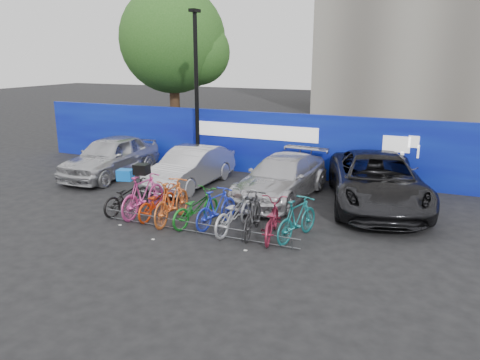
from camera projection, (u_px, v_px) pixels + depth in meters
The scene contains 21 objects.
ground at pixel (207, 226), 12.68m from camera, with size 100.00×100.00×0.00m, color black.
hoarding at pixel (280, 144), 17.67m from camera, with size 22.00×0.18×2.40m.
tree at pixel (177, 42), 22.88m from camera, with size 5.40×5.20×7.80m.
lamppost at pixel (196, 88), 17.84m from camera, with size 0.25×0.50×6.11m.
bike_rack at pixel (196, 228), 12.10m from camera, with size 5.60×0.03×0.30m.
car_0 at pixel (111, 156), 17.67m from camera, with size 1.82×4.52×1.54m, color #B7B9BD.
car_1 at pixel (191, 167), 16.35m from camera, with size 1.44×4.14×1.36m, color #B4B4B9.
car_2 at pixel (282, 178), 14.98m from camera, with size 1.90×4.67×1.35m, color #BAB9BE.
car_3 at pixel (377, 181), 14.19m from camera, with size 2.63×5.70×1.58m, color black.
bike_0 at pixel (127, 196), 13.68m from camera, with size 0.65×1.85×0.97m, color black.
bike_1 at pixel (143, 195), 13.39m from camera, with size 0.57×2.03×1.22m, color #CA3F8C.
bike_2 at pixel (157, 202), 13.24m from camera, with size 0.61×1.75×0.92m, color red.
bike_3 at pixel (172, 201), 12.83m from camera, with size 0.57×2.00×1.20m, color orange.
bike_4 at pixel (196, 208), 12.67m from camera, with size 0.64×1.83×0.96m, color #156C1D.
bike_5 at pixel (216, 208), 12.53m from camera, with size 0.49×1.74×1.04m, color #1E30BD.
bike_6 at pixel (235, 212), 12.20m from camera, with size 0.69×1.97×1.04m, color #A9AAB0.
bike_7 at pixel (253, 214), 11.93m from camera, with size 0.52×1.84×1.10m, color #262628.
bike_8 at pixel (271, 220), 11.74m from camera, with size 0.65×1.86×0.98m, color maroon.
bike_9 at pixel (297, 219), 11.64m from camera, with size 0.51×1.79×1.08m, color #186E72.
cargo_crate at pixel (125, 175), 13.51m from camera, with size 0.44×0.33×0.31m, color blue.
cargo_topcase at pixel (142, 169), 13.20m from camera, with size 0.39×0.35×0.29m, color black.
Camera 1 is at (5.59, -10.56, 4.50)m, focal length 35.00 mm.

